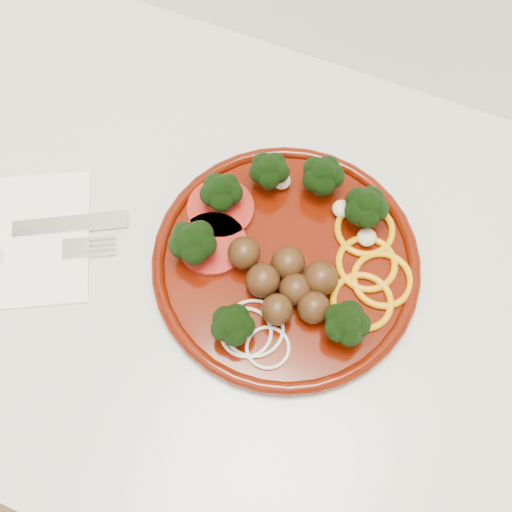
% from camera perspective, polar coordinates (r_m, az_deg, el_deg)
% --- Properties ---
extents(counter, '(2.40, 0.60, 0.90)m').
position_cam_1_polar(counter, '(1.15, -9.88, -6.53)').
color(counter, beige).
rests_on(counter, ground).
extents(plate, '(0.28, 0.28, 0.06)m').
position_cam_1_polar(plate, '(0.67, 2.60, 0.03)').
color(plate, '#420C02').
rests_on(plate, counter).
extents(napkin, '(0.22, 0.22, 0.00)m').
position_cam_1_polar(napkin, '(0.74, -20.59, 1.35)').
color(napkin, white).
rests_on(napkin, counter).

